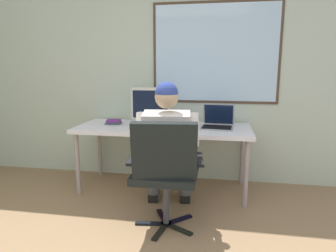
% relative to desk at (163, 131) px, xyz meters
% --- Properties ---
extents(wall_rear, '(4.74, 0.08, 2.88)m').
position_rel_desk_xyz_m(wall_rear, '(-0.05, 0.42, 0.79)').
color(wall_rear, beige).
rests_on(wall_rear, ground).
extents(desk, '(1.85, 0.72, 0.71)m').
position_rel_desk_xyz_m(desk, '(0.00, 0.00, 0.00)').
color(desk, gray).
rests_on(desk, ground).
extents(office_chair, '(0.64, 0.58, 0.95)m').
position_rel_desk_xyz_m(office_chair, '(0.18, -0.88, -0.10)').
color(office_chair, black).
rests_on(office_chair, ground).
extents(person_seated, '(0.57, 0.80, 1.23)m').
position_rel_desk_xyz_m(person_seated, '(0.15, -0.61, -0.01)').
color(person_seated, '#504E4D').
rests_on(person_seated, ground).
extents(crt_monitor, '(0.41, 0.22, 0.41)m').
position_rel_desk_xyz_m(crt_monitor, '(-0.12, -0.01, 0.29)').
color(crt_monitor, beige).
rests_on(crt_monitor, desk).
extents(laptop, '(0.35, 0.35, 0.25)m').
position_rel_desk_xyz_m(laptop, '(0.58, 0.04, 0.12)').
color(laptop, '#979A9D').
rests_on(laptop, desk).
extents(wine_glass, '(0.08, 0.08, 0.13)m').
position_rel_desk_xyz_m(wine_glass, '(0.22, -0.18, 0.14)').
color(wine_glass, silver).
rests_on(wine_glass, desk).
extents(desk_speaker, '(0.07, 0.07, 0.16)m').
position_rel_desk_xyz_m(desk_speaker, '(0.21, 0.15, 0.14)').
color(desk_speaker, black).
rests_on(desk_speaker, desk).
extents(book_stack, '(0.18, 0.15, 0.05)m').
position_rel_desk_xyz_m(book_stack, '(-0.57, 0.03, 0.08)').
color(book_stack, '#2B7640').
rests_on(book_stack, desk).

